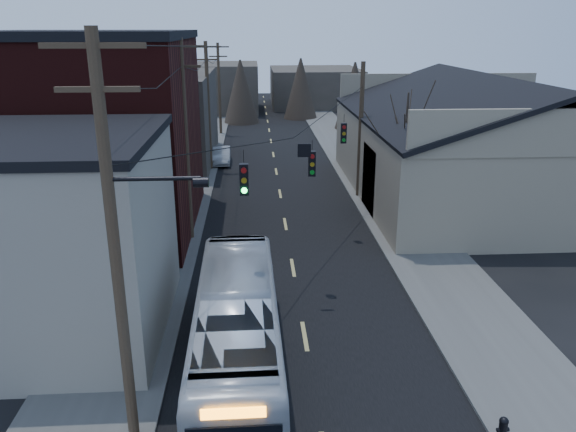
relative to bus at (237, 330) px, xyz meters
name	(u,v)px	position (x,y,z in m)	size (l,w,h in m)	color
road_surface	(277,178)	(2.31, 23.96, -1.47)	(9.00, 110.00, 0.02)	black
sidewalk_left	(187,179)	(-4.19, 23.96, -1.42)	(4.00, 110.00, 0.12)	#474744
sidewalk_right	(366,176)	(8.81, 23.96, -1.42)	(4.00, 110.00, 0.12)	#474744
building_clapboard	(43,240)	(-6.69, 2.96, 2.02)	(8.00, 8.00, 7.00)	gray
building_brick	(93,138)	(-7.69, 13.96, 3.52)	(10.00, 12.00, 10.00)	black
building_left_far	(155,119)	(-7.19, 29.96, 2.02)	(9.00, 14.00, 7.00)	#36322B
warehouse	(483,154)	(15.31, 18.96, 1.21)	(16.16, 20.60, 7.73)	gray
building_far_left	(219,87)	(-3.69, 58.96, 1.52)	(10.00, 12.00, 6.00)	#36322B
building_far_right	(315,87)	(9.31, 63.96, 1.02)	(12.00, 14.00, 5.00)	#36322B
bare_tree	(404,160)	(8.81, 13.96, 2.12)	(0.40, 0.40, 7.20)	black
utility_lines	(229,124)	(-0.80, 18.11, 3.47)	(11.24, 45.28, 10.50)	#382B1E
bus	(237,330)	(0.00, 0.00, 0.00)	(2.49, 10.64, 2.96)	silver
parked_car	(221,155)	(-1.97, 28.94, -0.82)	(1.40, 4.02, 1.32)	#979B9E
fire_hydrant	(503,428)	(7.01, -3.77, -0.98)	(0.33, 0.24, 0.71)	black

